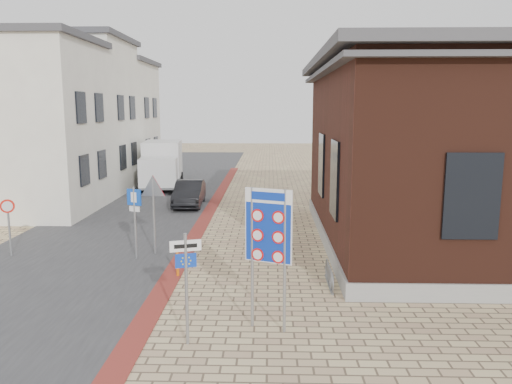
% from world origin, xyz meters
% --- Properties ---
extents(ground, '(120.00, 120.00, 0.00)m').
position_xyz_m(ground, '(0.00, 0.00, 0.00)').
color(ground, tan).
rests_on(ground, ground).
extents(road_strip, '(7.00, 60.00, 0.02)m').
position_xyz_m(road_strip, '(-5.50, 15.00, 0.01)').
color(road_strip, '#38383A').
rests_on(road_strip, ground).
extents(curb_strip, '(0.60, 40.00, 0.02)m').
position_xyz_m(curb_strip, '(-2.00, 10.00, 0.01)').
color(curb_strip, maroon).
rests_on(curb_strip, ground).
extents(brick_building, '(13.00, 13.00, 6.80)m').
position_xyz_m(brick_building, '(8.99, 7.00, 3.49)').
color(brick_building, gray).
rests_on(brick_building, ground).
extents(townhouse_near, '(7.40, 6.40, 8.30)m').
position_xyz_m(townhouse_near, '(-10.99, 12.00, 4.17)').
color(townhouse_near, silver).
rests_on(townhouse_near, ground).
extents(townhouse_mid, '(7.40, 6.40, 9.10)m').
position_xyz_m(townhouse_mid, '(-10.99, 18.00, 4.57)').
color(townhouse_mid, silver).
rests_on(townhouse_mid, ground).
extents(townhouse_far, '(7.40, 6.40, 8.30)m').
position_xyz_m(townhouse_far, '(-10.99, 24.00, 4.17)').
color(townhouse_far, silver).
rests_on(townhouse_far, ground).
extents(bike_rack, '(0.08, 1.80, 0.60)m').
position_xyz_m(bike_rack, '(2.65, 2.20, 0.26)').
color(bike_rack, slate).
rests_on(bike_rack, ground).
extents(sedan, '(1.53, 3.98, 1.29)m').
position_xyz_m(sedan, '(-3.20, 13.75, 0.65)').
color(sedan, black).
rests_on(sedan, ground).
extents(box_truck, '(2.85, 5.76, 2.90)m').
position_xyz_m(box_truck, '(-5.83, 19.48, 1.50)').
color(box_truck, slate).
rests_on(box_truck, ground).
extents(border_sign, '(1.05, 0.45, 3.25)m').
position_xyz_m(border_sign, '(0.92, -0.71, 2.35)').
color(border_sign, gray).
rests_on(border_sign, ground).
extents(essen_sign, '(0.64, 0.23, 2.43)m').
position_xyz_m(essen_sign, '(-0.80, -1.50, 1.61)').
color(essen_sign, gray).
rests_on(essen_sign, ground).
extents(parking_sign, '(0.51, 0.23, 2.44)m').
position_xyz_m(parking_sign, '(-3.50, 4.50, 1.66)').
color(parking_sign, gray).
rests_on(parking_sign, ground).
extents(yield_sign, '(0.96, 0.13, 2.70)m').
position_xyz_m(yield_sign, '(-3.01, 5.08, 2.07)').
color(yield_sign, gray).
rests_on(yield_sign, ground).
extents(speed_sign, '(0.44, 0.20, 1.97)m').
position_xyz_m(speed_sign, '(-7.84, 4.69, 1.29)').
color(speed_sign, gray).
rests_on(speed_sign, ground).
extents(bollard, '(0.09, 0.09, 0.92)m').
position_xyz_m(bollard, '(-1.80, 2.80, 0.46)').
color(bollard, orange).
rests_on(bollard, ground).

